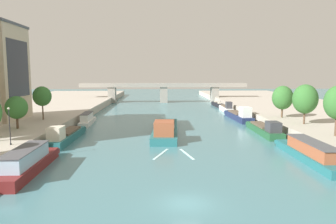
{
  "coord_description": "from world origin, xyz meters",
  "views": [
    {
      "loc": [
        -2.52,
        -26.06,
        11.22
      ],
      "look_at": [
        0.0,
        46.52,
        2.27
      ],
      "focal_mm": 33.73,
      "sensor_mm": 36.0,
      "label": 1
    }
  ],
  "objects_px": {
    "moored_boat_right_downstream": "(239,115)",
    "tree_left_by_lamp": "(17,108)",
    "moored_boat_right_near": "(217,104)",
    "bridge_far": "(164,90)",
    "barge_midriver": "(165,129)",
    "moored_boat_left_upstream": "(65,136)",
    "moored_boat_left_near": "(28,162)",
    "moored_boat_right_gap_after": "(265,129)",
    "moored_boat_left_midway": "(87,119)",
    "moored_boat_right_end": "(226,108)",
    "lamppost_left_bank": "(10,125)",
    "tree_right_nearest": "(305,99)",
    "moored_boat_right_midway": "(310,152)",
    "tree_left_third": "(42,96)",
    "tree_right_far": "(283,98)"
  },
  "relations": [
    {
      "from": "moored_boat_right_gap_after",
      "to": "lamppost_left_bank",
      "type": "relative_size",
      "value": 3.17
    },
    {
      "from": "moored_boat_right_downstream",
      "to": "tree_left_by_lamp",
      "type": "bearing_deg",
      "value": -152.42
    },
    {
      "from": "barge_midriver",
      "to": "tree_right_nearest",
      "type": "relative_size",
      "value": 3.18
    },
    {
      "from": "barge_midriver",
      "to": "moored_boat_right_downstream",
      "type": "height_order",
      "value": "moored_boat_right_downstream"
    },
    {
      "from": "tree_left_by_lamp",
      "to": "tree_right_nearest",
      "type": "height_order",
      "value": "tree_right_nearest"
    },
    {
      "from": "moored_boat_left_upstream",
      "to": "bridge_far",
      "type": "relative_size",
      "value": 0.25
    },
    {
      "from": "barge_midriver",
      "to": "moored_boat_left_upstream",
      "type": "bearing_deg",
      "value": -162.63
    },
    {
      "from": "moored_boat_left_near",
      "to": "tree_right_far",
      "type": "relative_size",
      "value": 2.22
    },
    {
      "from": "moored_boat_right_near",
      "to": "moored_boat_right_downstream",
      "type": "bearing_deg",
      "value": -91.27
    },
    {
      "from": "tree_left_by_lamp",
      "to": "bridge_far",
      "type": "distance_m",
      "value": 73.2
    },
    {
      "from": "moored_boat_left_upstream",
      "to": "moored_boat_left_midway",
      "type": "height_order",
      "value": "moored_boat_left_upstream"
    },
    {
      "from": "moored_boat_left_midway",
      "to": "tree_left_by_lamp",
      "type": "height_order",
      "value": "tree_left_by_lamp"
    },
    {
      "from": "moored_boat_left_midway",
      "to": "moored_boat_right_gap_after",
      "type": "distance_m",
      "value": 37.44
    },
    {
      "from": "moored_boat_left_near",
      "to": "moored_boat_right_gap_after",
      "type": "xyz_separation_m",
      "value": [
        34.74,
        21.79,
        -0.3
      ]
    },
    {
      "from": "moored_boat_left_upstream",
      "to": "bridge_far",
      "type": "distance_m",
      "value": 71.63
    },
    {
      "from": "tree_left_third",
      "to": "tree_right_nearest",
      "type": "height_order",
      "value": "tree_right_nearest"
    },
    {
      "from": "moored_boat_right_gap_after",
      "to": "bridge_far",
      "type": "xyz_separation_m",
      "value": [
        -17.48,
        63.94,
        3.87
      ]
    },
    {
      "from": "moored_boat_right_downstream",
      "to": "tree_right_nearest",
      "type": "height_order",
      "value": "tree_right_nearest"
    },
    {
      "from": "moored_boat_right_end",
      "to": "bridge_far",
      "type": "height_order",
      "value": "bridge_far"
    },
    {
      "from": "tree_left_third",
      "to": "lamppost_left_bank",
      "type": "distance_m",
      "value": 22.91
    },
    {
      "from": "moored_boat_left_near",
      "to": "moored_boat_left_midway",
      "type": "distance_m",
      "value": 33.95
    },
    {
      "from": "moored_boat_right_end",
      "to": "tree_right_nearest",
      "type": "height_order",
      "value": "tree_right_nearest"
    },
    {
      "from": "moored_boat_right_midway",
      "to": "moored_boat_right_downstream",
      "type": "height_order",
      "value": "moored_boat_right_downstream"
    },
    {
      "from": "moored_boat_right_midway",
      "to": "tree_left_third",
      "type": "bearing_deg",
      "value": 150.67
    },
    {
      "from": "bridge_far",
      "to": "lamppost_left_bank",
      "type": "bearing_deg",
      "value": -104.82
    },
    {
      "from": "moored_boat_left_near",
      "to": "moored_boat_right_end",
      "type": "distance_m",
      "value": 66.56
    },
    {
      "from": "moored_boat_left_midway",
      "to": "bridge_far",
      "type": "relative_size",
      "value": 0.18
    },
    {
      "from": "moored_boat_left_upstream",
      "to": "moored_boat_left_midway",
      "type": "distance_m",
      "value": 17.51
    },
    {
      "from": "moored_boat_left_near",
      "to": "moored_boat_right_gap_after",
      "type": "relative_size",
      "value": 0.95
    },
    {
      "from": "barge_midriver",
      "to": "tree_left_third",
      "type": "relative_size",
      "value": 3.47
    },
    {
      "from": "moored_boat_right_end",
      "to": "tree_left_third",
      "type": "relative_size",
      "value": 1.9
    },
    {
      "from": "moored_boat_right_gap_after",
      "to": "tree_left_by_lamp",
      "type": "height_order",
      "value": "tree_left_by_lamp"
    },
    {
      "from": "barge_midriver",
      "to": "moored_boat_right_midway",
      "type": "height_order",
      "value": "barge_midriver"
    },
    {
      "from": "barge_midriver",
      "to": "moored_boat_left_near",
      "type": "relative_size",
      "value": 1.56
    },
    {
      "from": "moored_boat_right_end",
      "to": "lamppost_left_bank",
      "type": "height_order",
      "value": "lamppost_left_bank"
    },
    {
      "from": "barge_midriver",
      "to": "moored_boat_right_gap_after",
      "type": "xyz_separation_m",
      "value": [
        18.5,
        0.14,
        -0.11
      ]
    },
    {
      "from": "moored_boat_right_downstream",
      "to": "moored_boat_left_midway",
      "type": "bearing_deg",
      "value": -170.68
    },
    {
      "from": "barge_midriver",
      "to": "moored_boat_left_upstream",
      "type": "height_order",
      "value": "barge_midriver"
    },
    {
      "from": "tree_right_nearest",
      "to": "moored_boat_right_near",
      "type": "bearing_deg",
      "value": 96.81
    },
    {
      "from": "moored_boat_right_gap_after",
      "to": "tree_left_by_lamp",
      "type": "xyz_separation_m",
      "value": [
        -43.23,
        -4.57,
        4.67
      ]
    },
    {
      "from": "moored_boat_right_end",
      "to": "tree_left_third",
      "type": "distance_m",
      "value": 52.25
    },
    {
      "from": "tree_right_far",
      "to": "bridge_far",
      "type": "relative_size",
      "value": 0.1
    },
    {
      "from": "moored_boat_right_near",
      "to": "lamppost_left_bank",
      "type": "xyz_separation_m",
      "value": [
        -39.41,
        -66.31,
        4.07
      ]
    },
    {
      "from": "moored_boat_left_upstream",
      "to": "tree_left_by_lamp",
      "type": "xyz_separation_m",
      "value": [
        -8.05,
        0.79,
        4.61
      ]
    },
    {
      "from": "tree_left_third",
      "to": "tree_left_by_lamp",
      "type": "bearing_deg",
      "value": -93.08
    },
    {
      "from": "barge_midriver",
      "to": "tree_left_by_lamp",
      "type": "relative_size",
      "value": 4.22
    },
    {
      "from": "moored_boat_left_near",
      "to": "moored_boat_right_near",
      "type": "relative_size",
      "value": 1.26
    },
    {
      "from": "moored_boat_right_near",
      "to": "bridge_far",
      "type": "bearing_deg",
      "value": 141.41
    },
    {
      "from": "moored_boat_right_downstream",
      "to": "moored_boat_right_midway",
      "type": "bearing_deg",
      "value": -90.27
    },
    {
      "from": "tree_right_far",
      "to": "bridge_far",
      "type": "height_order",
      "value": "tree_right_far"
    }
  ]
}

